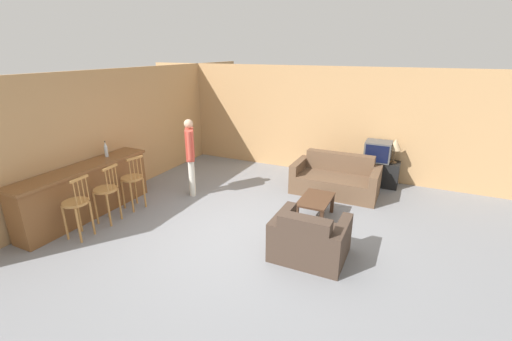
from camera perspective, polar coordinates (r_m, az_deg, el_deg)
ground_plane at (r=5.88m, az=-2.48°, el=-10.71°), size 24.00×24.00×0.00m
wall_back at (r=8.70m, az=8.97°, el=8.31°), size 9.40×0.08×2.60m
wall_left at (r=8.31m, az=-18.57°, el=7.00°), size 0.08×8.72×2.60m
bar_counter at (r=7.07m, az=-26.48°, el=-3.10°), size 0.55×2.65×0.97m
bar_chair_near at (r=6.27m, az=-27.69°, el=-5.31°), size 0.44×0.44×1.08m
bar_chair_mid at (r=6.61m, az=-23.64°, el=-3.45°), size 0.45×0.45×1.08m
bar_chair_far at (r=7.00m, az=-19.86°, el=-1.71°), size 0.47×0.47×1.08m
couch_far at (r=7.62m, az=13.12°, el=-1.53°), size 1.80×0.93×0.81m
armchair_near at (r=5.24m, az=8.86°, el=-11.36°), size 1.06×0.88×0.79m
coffee_table at (r=6.36m, az=9.91°, el=-5.16°), size 0.53×0.85×0.40m
tv_unit at (r=8.34m, az=19.28°, el=-0.32°), size 1.00×0.44×0.57m
tv at (r=8.18m, az=19.67°, el=3.05°), size 0.56×0.49×0.45m
bottle at (r=7.32m, az=-23.74°, el=3.20°), size 0.07×0.07×0.31m
table_lamp at (r=8.12m, az=22.22°, el=3.95°), size 0.28×0.28×0.55m
person_by_window at (r=7.22m, az=-10.88°, el=2.87°), size 0.36×0.45×1.64m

